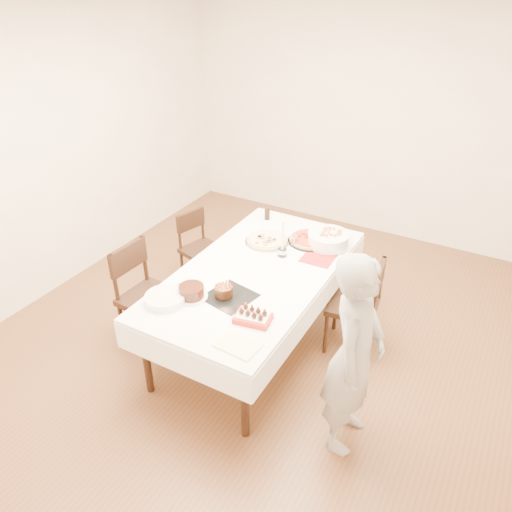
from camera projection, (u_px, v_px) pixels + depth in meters
The scene contains 23 objects.
floor at pixel (262, 334), 4.60m from camera, with size 5.00×5.00×0.00m, color brown.
wall_back at pixel (367, 121), 5.77m from camera, with size 4.50×0.04×2.70m, color white.
wall_left at pixel (60, 153), 4.85m from camera, with size 0.04×5.00×2.70m, color white.
ceiling at pixel (265, 8), 3.21m from camera, with size 5.00×5.00×0.00m, color white.
dining_table at pixel (256, 307), 4.33m from camera, with size 1.14×2.14×0.75m, color white.
chair_right_savory at pixel (353, 305), 4.24m from camera, with size 0.45×0.45×0.88m, color black, non-canonical shape.
chair_left_savory at pixel (203, 251), 5.11m from camera, with size 0.41×0.41×0.79m, color black, non-canonical shape.
chair_left_dessert at pixel (151, 298), 4.27m from camera, with size 0.48×0.48×0.95m, color black, non-canonical shape.
person at pixel (354, 356), 3.24m from camera, with size 0.55×0.36×1.51m, color #A09C97.
pizza_white at pixel (267, 240), 4.53m from camera, with size 0.41×0.41×0.04m, color beige.
pizza_pepperoni at pixel (310, 239), 4.54m from camera, with size 0.40×0.40×0.04m, color red.
red_placemat at pixel (318, 258), 4.30m from camera, with size 0.27×0.27×0.01m, color #B21E1E.
pasta_bowl at pixel (328, 239), 4.45m from camera, with size 0.37×0.37×0.12m, color white.
taper_candle at pixel (283, 237), 4.24m from camera, with size 0.08×0.08×0.37m, color white.
shaker_pair at pixel (293, 241), 4.45m from camera, with size 0.09×0.09×0.11m, color white, non-canonical shape.
cola_glass at pixel (267, 215), 4.92m from camera, with size 0.05×0.05×0.10m, color black.
layer_cake at pixel (192, 292), 3.79m from camera, with size 0.25×0.25×0.10m, color #33160C.
cake_board at pixel (230, 297), 3.81m from camera, with size 0.34×0.34×0.01m, color black.
birthday_cake at pixel (224, 287), 3.78m from camera, with size 0.14×0.14×0.14m, color #331B0E.
strawberry_box at pixel (253, 317), 3.55m from camera, with size 0.26×0.17×0.07m, color #B42014, non-canonical shape.
box_lid at pixel (237, 346), 3.33m from camera, with size 0.29×0.20×0.02m, color beige.
plate_stack at pixel (165, 299), 3.74m from camera, with size 0.30×0.30×0.06m, color white.
china_plate at pixel (187, 293), 3.85m from camera, with size 0.29×0.29×0.01m, color white.
Camera 1 is at (1.70, -3.14, 2.98)m, focal length 35.00 mm.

